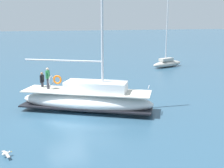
% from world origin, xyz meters
% --- Properties ---
extents(ground_plane, '(400.00, 400.00, 0.00)m').
position_xyz_m(ground_plane, '(0.00, 0.00, 0.00)').
color(ground_plane, '#2D516B').
extents(main_sailboat, '(7.46, 9.25, 12.57)m').
position_xyz_m(main_sailboat, '(-1.36, 1.86, 0.91)').
color(main_sailboat, white).
rests_on(main_sailboat, ground).
extents(moored_sloop_near, '(2.66, 5.70, 9.34)m').
position_xyz_m(moored_sloop_near, '(-16.34, 18.83, 0.62)').
color(moored_sloop_near, '#B7B2A8').
rests_on(moored_sloop_near, ground).
extents(seagull, '(0.91, 0.48, 0.17)m').
position_xyz_m(seagull, '(3.97, -3.98, 0.18)').
color(seagull, silver).
rests_on(seagull, ground).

